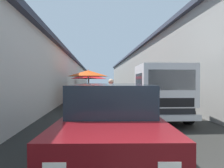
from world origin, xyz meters
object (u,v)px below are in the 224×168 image
(delivery_truck, at_px, (157,93))
(fruit_stall_far_right, at_px, (88,79))
(plastic_stool, at_px, (102,99))
(hatchback_car, at_px, (111,117))
(vendor_by_crates, at_px, (111,96))
(fruit_stall_near_right, at_px, (88,77))
(fruit_stall_mid_lane, at_px, (89,79))

(delivery_truck, bearing_deg, fruit_stall_far_right, 24.47)
(fruit_stall_far_right, bearing_deg, plastic_stool, -147.65)
(hatchback_car, distance_m, delivery_truck, 3.45)
(delivery_truck, xyz_separation_m, vendor_by_crates, (0.30, 1.79, -0.12))
(hatchback_car, bearing_deg, fruit_stall_near_right, 6.99)
(hatchback_car, height_order, delivery_truck, delivery_truck)
(fruit_stall_near_right, distance_m, fruit_stall_far_right, 2.36)
(fruit_stall_far_right, xyz_separation_m, fruit_stall_mid_lane, (5.98, 0.21, 0.01))
(fruit_stall_far_right, relative_size, plastic_stool, 6.22)
(delivery_truck, bearing_deg, hatchback_car, 143.22)
(hatchback_car, distance_m, plastic_stool, 7.72)
(fruit_stall_near_right, height_order, hatchback_car, fruit_stall_near_right)
(fruit_stall_far_right, distance_m, vendor_by_crates, 6.41)
(plastic_stool, bearing_deg, fruit_stall_mid_lane, 9.15)
(fruit_stall_mid_lane, xyz_separation_m, plastic_stool, (-7.58, -1.22, -1.38))
(hatchback_car, xyz_separation_m, plastic_stool, (7.71, -0.09, -0.41))
(fruit_stall_mid_lane, relative_size, vendor_by_crates, 1.65)
(fruit_stall_mid_lane, distance_m, vendor_by_crates, 12.34)
(fruit_stall_near_right, bearing_deg, plastic_stool, -50.76)
(fruit_stall_near_right, bearing_deg, vendor_by_crates, -163.98)
(fruit_stall_mid_lane, bearing_deg, fruit_stall_near_right, -178.05)
(hatchback_car, bearing_deg, plastic_stool, -0.63)
(delivery_truck, bearing_deg, vendor_by_crates, 80.36)
(fruit_stall_far_right, bearing_deg, vendor_by_crates, -169.21)
(fruit_stall_mid_lane, xyz_separation_m, hatchback_car, (-15.29, -1.14, -0.97))
(fruit_stall_far_right, distance_m, delivery_truck, 7.23)
(fruit_stall_far_right, relative_size, hatchback_car, 0.67)
(plastic_stool, bearing_deg, delivery_truck, -158.31)
(fruit_stall_near_right, bearing_deg, delivery_truck, -145.25)
(fruit_stall_mid_lane, relative_size, plastic_stool, 6.09)
(fruit_stall_mid_lane, bearing_deg, plastic_stool, -170.85)
(fruit_stall_far_right, distance_m, plastic_stool, 2.34)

